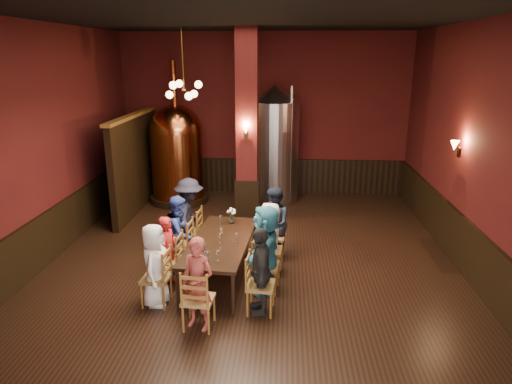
# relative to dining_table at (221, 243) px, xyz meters

# --- Properties ---
(room) EXTENTS (10.00, 10.02, 4.50)m
(room) POSITION_rel_dining_table_xyz_m (0.50, 0.50, 1.56)
(room) COLOR black
(room) RESTS_ON ground
(wainscot_right) EXTENTS (0.08, 9.90, 1.00)m
(wainscot_right) POSITION_rel_dining_table_xyz_m (4.46, 0.50, -0.19)
(wainscot_right) COLOR black
(wainscot_right) RESTS_ON ground
(wainscot_back) EXTENTS (7.90, 0.08, 1.00)m
(wainscot_back) POSITION_rel_dining_table_xyz_m (0.50, 5.46, -0.19)
(wainscot_back) COLOR black
(wainscot_back) RESTS_ON ground
(wainscot_left) EXTENTS (0.08, 9.90, 1.00)m
(wainscot_left) POSITION_rel_dining_table_xyz_m (-3.46, 0.50, -0.19)
(wainscot_left) COLOR black
(wainscot_left) RESTS_ON ground
(column) EXTENTS (0.58, 0.58, 4.50)m
(column) POSITION_rel_dining_table_xyz_m (0.20, 3.30, 1.56)
(column) COLOR #4A1410
(column) RESTS_ON ground
(partition) EXTENTS (0.22, 3.50, 2.40)m
(partition) POSITION_rel_dining_table_xyz_m (-2.70, 3.70, 0.51)
(partition) COLOR black
(partition) RESTS_ON ground
(pendant_cluster) EXTENTS (0.90, 0.90, 1.70)m
(pendant_cluster) POSITION_rel_dining_table_xyz_m (-1.30, 3.40, 2.41)
(pendant_cluster) COLOR #A57226
(pendant_cluster) RESTS_ON room
(sconce_wall) EXTENTS (0.20, 0.20, 0.36)m
(sconce_wall) POSITION_rel_dining_table_xyz_m (4.40, 1.30, 1.51)
(sconce_wall) COLOR black
(sconce_wall) RESTS_ON room
(sconce_column) EXTENTS (0.20, 0.20, 0.36)m
(sconce_column) POSITION_rel_dining_table_xyz_m (0.20, 3.00, 1.51)
(sconce_column) COLOR black
(sconce_column) RESTS_ON column
(dining_table) EXTENTS (1.17, 2.47, 0.75)m
(dining_table) POSITION_rel_dining_table_xyz_m (0.00, 0.00, 0.00)
(dining_table) COLOR black
(dining_table) RESTS_ON ground
(chair_0) EXTENTS (0.49, 0.49, 0.92)m
(chair_0) POSITION_rel_dining_table_xyz_m (-0.92, -0.93, -0.23)
(chair_0) COLOR brown
(chair_0) RESTS_ON ground
(person_0) EXTENTS (0.45, 0.68, 1.37)m
(person_0) POSITION_rel_dining_table_xyz_m (-0.92, -0.93, -0.00)
(person_0) COLOR white
(person_0) RESTS_ON ground
(chair_1) EXTENTS (0.49, 0.49, 0.92)m
(chair_1) POSITION_rel_dining_table_xyz_m (-0.87, -0.27, -0.23)
(chair_1) COLOR brown
(chair_1) RESTS_ON ground
(person_1) EXTENTS (0.39, 0.51, 1.26)m
(person_1) POSITION_rel_dining_table_xyz_m (-0.87, -0.27, -0.06)
(person_1) COLOR #AB1D1D
(person_1) RESTS_ON ground
(chair_2) EXTENTS (0.49, 0.49, 0.92)m
(chair_2) POSITION_rel_dining_table_xyz_m (-0.82, 0.39, -0.23)
(chair_2) COLOR brown
(chair_2) RESTS_ON ground
(person_2) EXTENTS (0.44, 0.74, 1.42)m
(person_2) POSITION_rel_dining_table_xyz_m (-0.82, 0.39, 0.02)
(person_2) COLOR #2C3D93
(person_2) RESTS_ON ground
(chair_3) EXTENTS (0.49, 0.49, 0.92)m
(chair_3) POSITION_rel_dining_table_xyz_m (-0.77, 1.06, -0.23)
(chair_3) COLOR brown
(chair_3) RESTS_ON ground
(person_3) EXTENTS (0.68, 1.07, 1.57)m
(person_3) POSITION_rel_dining_table_xyz_m (-0.77, 1.06, 0.10)
(person_3) COLOR black
(person_3) RESTS_ON ground
(chair_4) EXTENTS (0.49, 0.49, 0.92)m
(chair_4) POSITION_rel_dining_table_xyz_m (0.77, -1.06, -0.23)
(chair_4) COLOR brown
(chair_4) RESTS_ON ground
(person_4) EXTENTS (0.41, 0.86, 1.42)m
(person_4) POSITION_rel_dining_table_xyz_m (0.77, -1.06, 0.02)
(person_4) COLOR black
(person_4) RESTS_ON ground
(chair_5) EXTENTS (0.49, 0.49, 0.92)m
(chair_5) POSITION_rel_dining_table_xyz_m (0.82, -0.39, -0.23)
(chair_5) COLOR brown
(chair_5) RESTS_ON ground
(person_5) EXTENTS (0.59, 1.47, 1.55)m
(person_5) POSITION_rel_dining_table_xyz_m (0.82, -0.39, 0.09)
(person_5) COLOR teal
(person_5) RESTS_ON ground
(chair_6) EXTENTS (0.49, 0.49, 0.92)m
(chair_6) POSITION_rel_dining_table_xyz_m (0.87, 0.27, -0.23)
(chair_6) COLOR brown
(chair_6) RESTS_ON ground
(person_6) EXTENTS (0.58, 0.75, 1.37)m
(person_6) POSITION_rel_dining_table_xyz_m (0.87, 0.27, -0.00)
(person_6) COLOR silver
(person_6) RESTS_ON ground
(chair_7) EXTENTS (0.49, 0.49, 0.92)m
(chair_7) POSITION_rel_dining_table_xyz_m (0.92, 0.93, -0.23)
(chair_7) COLOR brown
(chair_7) RESTS_ON ground
(person_7) EXTENTS (0.49, 0.77, 1.46)m
(person_7) POSITION_rel_dining_table_xyz_m (0.92, 0.93, 0.04)
(person_7) COLOR #191F32
(person_7) RESTS_ON ground
(chair_8) EXTENTS (0.49, 0.49, 0.92)m
(chair_8) POSITION_rel_dining_table_xyz_m (-0.11, -1.55, -0.23)
(chair_8) COLOR brown
(chair_8) RESTS_ON ground
(person_8) EXTENTS (0.60, 0.51, 1.41)m
(person_8) POSITION_rel_dining_table_xyz_m (-0.11, -1.55, 0.02)
(person_8) COLOR brown
(person_8) RESTS_ON ground
(copper_kettle) EXTENTS (1.66, 1.66, 3.74)m
(copper_kettle) POSITION_rel_dining_table_xyz_m (-1.79, 4.45, 0.68)
(copper_kettle) COLOR black
(copper_kettle) RESTS_ON ground
(steel_vessel) EXTENTS (1.60, 1.60, 3.15)m
(steel_vessel) POSITION_rel_dining_table_xyz_m (0.81, 4.70, 0.89)
(steel_vessel) COLOR #B2B2B7
(steel_vessel) RESTS_ON ground
(rose_vase) EXTENTS (0.18, 0.18, 0.31)m
(rose_vase) POSITION_rel_dining_table_xyz_m (0.10, 0.84, 0.27)
(rose_vase) COLOR white
(rose_vase) RESTS_ON dining_table
(wine_glass_0) EXTENTS (0.07, 0.07, 0.17)m
(wine_glass_0) POSITION_rel_dining_table_xyz_m (-0.11, 0.77, 0.15)
(wine_glass_0) COLOR white
(wine_glass_0) RESTS_ON dining_table
(wine_glass_1) EXTENTS (0.07, 0.07, 0.17)m
(wine_glass_1) POSITION_rel_dining_table_xyz_m (-0.08, -0.89, 0.15)
(wine_glass_1) COLOR white
(wine_glass_1) RESTS_ON dining_table
(wine_glass_2) EXTENTS (0.07, 0.07, 0.17)m
(wine_glass_2) POSITION_rel_dining_table_xyz_m (0.29, -0.09, 0.15)
(wine_glass_2) COLOR white
(wine_glass_2) RESTS_ON dining_table
(wine_glass_3) EXTENTS (0.07, 0.07, 0.17)m
(wine_glass_3) POSITION_rel_dining_table_xyz_m (-0.15, -0.72, 0.15)
(wine_glass_3) COLOR white
(wine_glass_3) RESTS_ON dining_table
(wine_glass_4) EXTENTS (0.07, 0.07, 0.17)m
(wine_glass_4) POSITION_rel_dining_table_xyz_m (0.08, -0.86, 0.15)
(wine_glass_4) COLOR white
(wine_glass_4) RESTS_ON dining_table
(wine_glass_5) EXTENTS (0.07, 0.07, 0.17)m
(wine_glass_5) POSITION_rel_dining_table_xyz_m (0.02, -0.15, 0.15)
(wine_glass_5) COLOR white
(wine_glass_5) RESTS_ON dining_table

